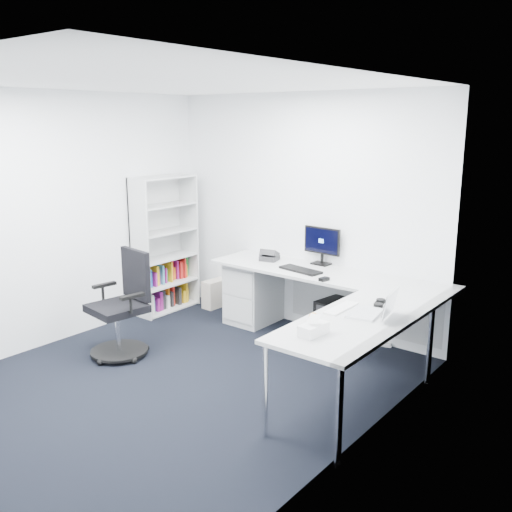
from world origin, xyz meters
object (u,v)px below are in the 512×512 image
Objects in this scene: l_desk at (307,316)px; laptop at (365,300)px; bookshelf at (165,244)px; task_chair at (117,305)px; monitor at (322,246)px.

laptop reaches higher than l_desk.
bookshelf reaches higher than l_desk.
task_chair is (-1.48, -1.28, 0.15)m from l_desk.
bookshelf is 1.54m from task_chair.
laptop is at bearing -11.73° from bookshelf.
bookshelf is at bearing 125.73° from task_chair.
bookshelf reaches higher than monitor.
l_desk is 1.25m from laptop.
l_desk is 5.93× the size of monitor.
bookshelf is 2.04m from monitor.
bookshelf is at bearing 158.25° from laptop.
task_chair is at bearing -139.00° from l_desk.
l_desk is 1.58× the size of bookshelf.
monitor is at bearing 16.41° from bookshelf.
bookshelf is 3.76× the size of monitor.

